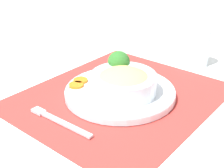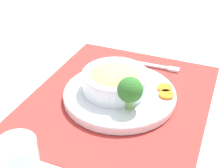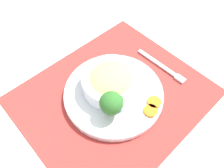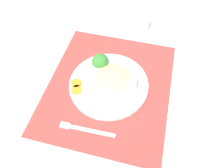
{
  "view_description": "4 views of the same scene",
  "coord_description": "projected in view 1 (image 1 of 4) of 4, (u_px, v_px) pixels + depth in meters",
  "views": [
    {
      "loc": [
        -0.56,
        -0.44,
        0.4
      ],
      "look_at": [
        -0.02,
        0.01,
        0.04
      ],
      "focal_mm": 50.0,
      "sensor_mm": 36.0,
      "label": 1
    },
    {
      "loc": [
        0.61,
        0.23,
        0.47
      ],
      "look_at": [
        0.01,
        -0.02,
        0.05
      ],
      "focal_mm": 50.0,
      "sensor_mm": 36.0,
      "label": 2
    },
    {
      "loc": [
        0.23,
        0.25,
        0.54
      ],
      "look_at": [
        -0.01,
        -0.01,
        0.04
      ],
      "focal_mm": 35.0,
      "sensor_mm": 36.0,
      "label": 3
    },
    {
      "loc": [
        -0.44,
        -0.13,
        0.66
      ],
      "look_at": [
        -0.01,
        -0.01,
        0.04
      ],
      "focal_mm": 35.0,
      "sensor_mm": 36.0,
      "label": 4
    }
  ],
  "objects": [
    {
      "name": "carrot_slice_near",
      "position": [
        80.0,
        80.0,
        0.85
      ],
      "size": [
        0.04,
        0.04,
        0.01
      ],
      "color": "orange",
      "rests_on": "plate"
    },
    {
      "name": "ground_plane",
      "position": [
        120.0,
        97.0,
        0.82
      ],
      "size": [
        4.0,
        4.0,
        0.0
      ],
      "primitive_type": "plane",
      "color": "white"
    },
    {
      "name": "plate",
      "position": [
        120.0,
        91.0,
        0.81
      ],
      "size": [
        0.29,
        0.29,
        0.02
      ],
      "color": "silver",
      "rests_on": "placemat"
    },
    {
      "name": "broccoli_floret",
      "position": [
        119.0,
        62.0,
        0.84
      ],
      "size": [
        0.06,
        0.06,
        0.08
      ],
      "color": "#759E51",
      "rests_on": "plate"
    },
    {
      "name": "bowl",
      "position": [
        123.0,
        82.0,
        0.78
      ],
      "size": [
        0.17,
        0.17,
        0.06
      ],
      "color": "silver",
      "rests_on": "plate"
    },
    {
      "name": "fork",
      "position": [
        55.0,
        119.0,
        0.71
      ],
      "size": [
        0.02,
        0.18,
        0.01
      ],
      "rotation": [
        0.0,
        0.0,
        0.04
      ],
      "color": "silver",
      "rests_on": "placemat"
    },
    {
      "name": "carrot_slice_middle",
      "position": [
        76.0,
        85.0,
        0.82
      ],
      "size": [
        0.04,
        0.04,
        0.01
      ],
      "color": "orange",
      "rests_on": "plate"
    },
    {
      "name": "water_glass",
      "position": [
        198.0,
        50.0,
        0.98
      ],
      "size": [
        0.07,
        0.07,
        0.11
      ],
      "color": "silver",
      "rests_on": "ground_plane"
    },
    {
      "name": "placemat",
      "position": [
        120.0,
        96.0,
        0.81
      ],
      "size": [
        0.52,
        0.45,
        0.0
      ],
      "color": "#B2332D",
      "rests_on": "ground_plane"
    }
  ]
}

